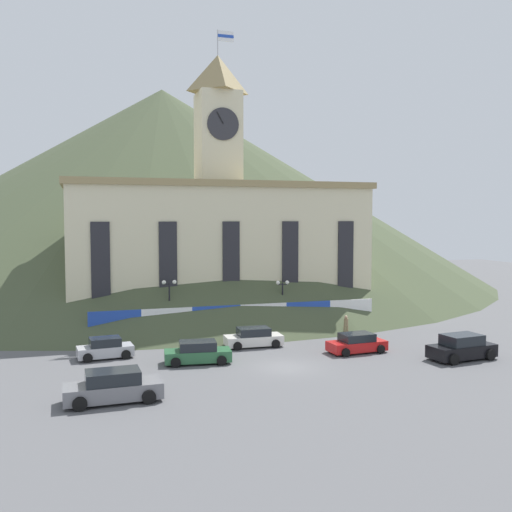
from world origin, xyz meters
name	(u,v)px	position (x,y,z in m)	size (l,w,h in m)	color
ground_plane	(286,367)	(0.00, 0.00, 0.00)	(160.00, 160.00, 0.00)	#565659
civic_building	(219,244)	(0.00, 19.33, 7.51)	(29.37, 10.25, 28.31)	beige
banner_fence	(240,320)	(0.00, 11.35, 1.30)	(25.40, 0.12, 2.59)	#2347B2
hillside_backdrop	(163,185)	(0.00, 58.29, 15.41)	(102.37, 102.37, 30.81)	#424C33
street_lamp_far_right	(169,295)	(-5.93, 12.74, 3.51)	(1.26, 0.36, 4.80)	black
street_lamp_center	(283,293)	(4.39, 12.74, 3.26)	(1.26, 0.36, 4.42)	black
car_gray_pickup	(113,387)	(-11.59, -3.99, 0.81)	(5.36, 2.50, 1.75)	slate
car_red_sedan	(357,343)	(6.61, 2.44, 0.67)	(4.51, 2.36, 1.45)	red
car_green_wagon	(198,353)	(-5.48, 2.84, 0.72)	(4.78, 2.55, 1.55)	#2D663D
car_silver_hatch	(105,349)	(-11.58, 6.22, 0.69)	(4.05, 2.32, 1.50)	#B7B7BC
car_black_suv	(462,348)	(12.79, -1.72, 0.83)	(5.09, 2.79, 1.80)	black
car_white_taxi	(254,338)	(-0.26, 6.58, 0.69)	(4.54, 2.22, 1.50)	white
pedestrian	(346,324)	(8.66, 8.44, 0.93)	(0.49, 0.49, 1.70)	olive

